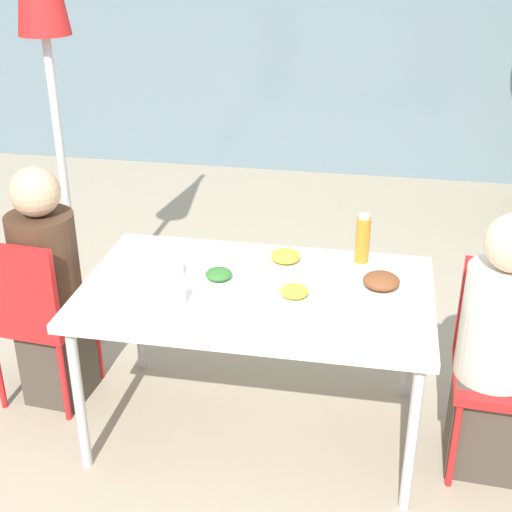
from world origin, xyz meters
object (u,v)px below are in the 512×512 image
drinking_cup (177,294)px  salad_bowl (160,270)px  chair_left (32,308)px  chair_right (505,352)px  bottle (363,239)px  person_right (495,353)px  person_left (49,292)px

drinking_cup → salad_bowl: bearing=121.6°
chair_left → chair_right: (2.07, 0.02, 0.00)m
chair_right → drinking_cup: 1.36m
bottle → person_right: bearing=-34.4°
person_right → bottle: (-0.56, 0.38, 0.28)m
chair_right → salad_bowl: bearing=2.3°
chair_left → person_left: size_ratio=0.75×
chair_left → bottle: size_ratio=3.90×
person_left → person_right: person_left is taller
chair_right → drinking_cup: (-1.31, -0.22, 0.26)m
bottle → chair_left: bearing=-167.3°
salad_bowl → chair_right: bearing=-0.6°
person_left → chair_right: bearing=3.2°
person_left → person_right: (1.96, -0.13, -0.01)m
chair_right → person_right: size_ratio=0.76×
person_right → salad_bowl: 1.42m
chair_left → bottle: bottle is taller
chair_right → bottle: size_ratio=3.90×
bottle → drinking_cup: bottle is taller
person_left → salad_bowl: (0.55, -0.04, 0.19)m
chair_left → person_left: person_left is taller
bottle → person_left: bearing=-169.7°
chair_right → person_right: 0.10m
chair_left → person_left: bearing=58.0°
person_left → drinking_cup: size_ratio=11.12×
person_left → salad_bowl: bearing=0.8°
person_right → person_left: bearing=-0.9°
bottle → drinking_cup: (-0.70, -0.53, -0.06)m
chair_right → person_right: person_right is taller
salad_bowl → person_right: bearing=-3.8°
chair_left → person_left: (0.06, 0.08, 0.05)m
chair_left → drinking_cup: (0.75, -0.20, 0.26)m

